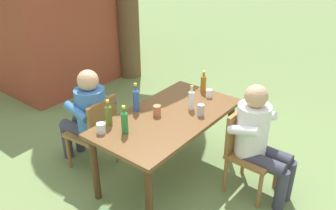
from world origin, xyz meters
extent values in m
plane|color=#6B844C|center=(0.00, 0.00, 0.00)|extent=(24.00, 24.00, 0.00)
cube|color=brown|center=(0.00, 0.00, 0.74)|extent=(1.58, 0.85, 0.04)
cylinder|color=#4C311A|center=(-0.71, -0.35, 0.36)|extent=(0.07, 0.07, 0.72)
cylinder|color=#4C311A|center=(0.71, -0.35, 0.36)|extent=(0.07, 0.07, 0.72)
cylinder|color=#4C311A|center=(-0.71, 0.35, 0.36)|extent=(0.07, 0.07, 0.72)
cylinder|color=#4C311A|center=(0.71, 0.35, 0.36)|extent=(0.07, 0.07, 0.72)
cube|color=olive|center=(-0.36, 0.81, 0.43)|extent=(0.48, 0.48, 0.04)
cube|color=olive|center=(-0.34, 0.61, 0.66)|extent=(0.42, 0.08, 0.42)
cylinder|color=olive|center=(-0.18, 1.01, 0.21)|extent=(0.04, 0.04, 0.41)
cylinder|color=olive|center=(-0.56, 0.98, 0.21)|extent=(0.04, 0.04, 0.41)
cylinder|color=olive|center=(-0.15, 0.64, 0.21)|extent=(0.04, 0.04, 0.41)
cylinder|color=olive|center=(-0.53, 0.60, 0.21)|extent=(0.04, 0.04, 0.41)
cube|color=olive|center=(0.36, -0.81, 0.43)|extent=(0.45, 0.45, 0.04)
cube|color=olive|center=(0.36, -0.61, 0.66)|extent=(0.42, 0.05, 0.42)
cylinder|color=olive|center=(0.16, -0.99, 0.21)|extent=(0.04, 0.04, 0.41)
cylinder|color=olive|center=(0.54, -1.00, 0.21)|extent=(0.04, 0.04, 0.41)
cylinder|color=olive|center=(0.17, -0.61, 0.21)|extent=(0.04, 0.04, 0.41)
cylinder|color=olive|center=(0.55, -0.62, 0.21)|extent=(0.04, 0.04, 0.41)
cylinder|color=#3D70B2|center=(-0.36, 0.76, 0.71)|extent=(0.32, 0.32, 0.52)
sphere|color=tan|center=(-0.36, 0.76, 1.07)|extent=(0.22, 0.22, 0.22)
cylinder|color=#383847|center=(-0.27, 0.96, 0.45)|extent=(0.14, 0.40, 0.14)
cylinder|color=#383847|center=(-0.27, 1.16, 0.23)|extent=(0.11, 0.11, 0.45)
cylinder|color=#3D70B2|center=(-0.17, 0.76, 0.79)|extent=(0.09, 0.31, 0.16)
cylinder|color=#383847|center=(-0.45, 0.96, 0.45)|extent=(0.14, 0.40, 0.14)
cylinder|color=#383847|center=(-0.45, 1.16, 0.23)|extent=(0.11, 0.11, 0.45)
cylinder|color=#3D70B2|center=(-0.54, 0.76, 0.79)|extent=(0.09, 0.31, 0.16)
cylinder|color=white|center=(0.36, -0.76, 0.71)|extent=(0.32, 0.32, 0.52)
sphere|color=tan|center=(0.36, -0.76, 1.07)|extent=(0.22, 0.22, 0.22)
cylinder|color=#383847|center=(0.27, -0.96, 0.45)|extent=(0.14, 0.40, 0.14)
cylinder|color=#383847|center=(0.27, -1.16, 0.23)|extent=(0.11, 0.11, 0.45)
cylinder|color=white|center=(0.17, -0.76, 0.79)|extent=(0.09, 0.31, 0.16)
cylinder|color=#383847|center=(0.45, -0.96, 0.45)|extent=(0.14, 0.40, 0.14)
cylinder|color=#383847|center=(0.45, -1.16, 0.23)|extent=(0.11, 0.11, 0.45)
cylinder|color=white|center=(0.54, -0.76, 0.79)|extent=(0.09, 0.31, 0.16)
cylinder|color=#287A38|center=(-0.50, 0.11, 0.86)|extent=(0.06, 0.06, 0.20)
cone|color=#287A38|center=(-0.50, 0.11, 0.98)|extent=(0.06, 0.06, 0.03)
cylinder|color=#287A38|center=(-0.50, 0.11, 1.00)|extent=(0.03, 0.03, 0.03)
cylinder|color=yellow|center=(-0.50, 0.11, 1.03)|extent=(0.03, 0.03, 0.02)
cylinder|color=#2D56A3|center=(-0.12, 0.32, 0.87)|extent=(0.06, 0.06, 0.22)
cone|color=#2D56A3|center=(-0.12, 0.32, 1.00)|extent=(0.06, 0.06, 0.03)
cylinder|color=#2D56A3|center=(-0.12, 0.32, 1.03)|extent=(0.03, 0.03, 0.03)
cylinder|color=yellow|center=(-0.12, 0.32, 1.06)|extent=(0.03, 0.03, 0.02)
cylinder|color=#996019|center=(0.70, 0.03, 0.85)|extent=(0.06, 0.06, 0.18)
cone|color=#996019|center=(0.70, 0.03, 0.96)|extent=(0.06, 0.06, 0.03)
cylinder|color=#996019|center=(0.70, 0.03, 0.98)|extent=(0.03, 0.03, 0.03)
cylinder|color=yellow|center=(0.70, 0.03, 1.01)|extent=(0.03, 0.03, 0.02)
cylinder|color=white|center=(0.27, -0.10, 0.86)|extent=(0.06, 0.06, 0.19)
cone|color=white|center=(0.27, -0.10, 0.96)|extent=(0.06, 0.06, 0.03)
cylinder|color=white|center=(0.27, -0.10, 0.99)|extent=(0.03, 0.03, 0.03)
cylinder|color=yellow|center=(0.27, -0.10, 1.01)|extent=(0.03, 0.03, 0.02)
cylinder|color=#566623|center=(-0.49, 0.34, 0.86)|extent=(0.06, 0.06, 0.19)
cone|color=#566623|center=(-0.49, 0.34, 0.96)|extent=(0.06, 0.06, 0.03)
cylinder|color=#566623|center=(-0.49, 0.34, 0.99)|extent=(0.03, 0.03, 0.03)
cylinder|color=yellow|center=(-0.49, 0.34, 1.01)|extent=(0.03, 0.03, 0.02)
cylinder|color=#B2B7BC|center=(0.21, -0.26, 0.82)|extent=(0.07, 0.07, 0.12)
cylinder|color=silver|center=(-0.63, 0.29, 0.81)|extent=(0.08, 0.08, 0.10)
cylinder|color=white|center=(0.62, -0.10, 0.81)|extent=(0.07, 0.07, 0.09)
cylinder|color=#BC6B47|center=(-0.06, 0.09, 0.82)|extent=(0.08, 0.08, 0.11)
cube|color=brown|center=(0.92, 3.35, 1.01)|extent=(1.81, 1.87, 2.01)
camera|label=1|loc=(-2.43, -1.90, 2.47)|focal=37.37mm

